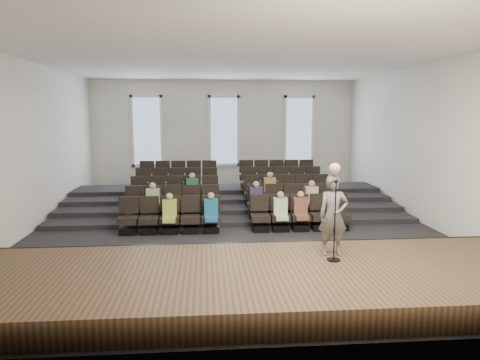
{
  "coord_description": "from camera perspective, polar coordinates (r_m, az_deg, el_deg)",
  "views": [
    {
      "loc": [
        -0.88,
        -12.83,
        3.4
      ],
      "look_at": [
        0.21,
        0.5,
        1.38
      ],
      "focal_mm": 32.0,
      "sensor_mm": 36.0,
      "label": 1
    }
  ],
  "objects": [
    {
      "name": "ground",
      "position": [
        13.3,
        -0.74,
        -6.23
      ],
      "size": [
        14.0,
        14.0,
        0.0
      ],
      "primitive_type": "plane",
      "color": "black",
      "rests_on": "ground"
    },
    {
      "name": "ceiling",
      "position": [
        12.96,
        -0.78,
        15.73
      ],
      "size": [
        12.0,
        14.0,
        0.02
      ],
      "primitive_type": "cube",
      "color": "white",
      "rests_on": "ground"
    },
    {
      "name": "wall_back",
      "position": [
        19.89,
        -2.15,
        5.99
      ],
      "size": [
        12.0,
        0.04,
        5.0
      ],
      "primitive_type": "cube",
      "color": "white",
      "rests_on": "ground"
    },
    {
      "name": "wall_front",
      "position": [
        5.94,
        3.86,
        -0.15
      ],
      "size": [
        12.0,
        0.04,
        5.0
      ],
      "primitive_type": "cube",
      "color": "white",
      "rests_on": "ground"
    },
    {
      "name": "wall_left",
      "position": [
        13.85,
        -26.53,
        3.96
      ],
      "size": [
        0.04,
        14.0,
        5.0
      ],
      "primitive_type": "cube",
      "color": "white",
      "rests_on": "ground"
    },
    {
      "name": "wall_right",
      "position": [
        14.59,
        23.62,
        4.34
      ],
      "size": [
        0.04,
        14.0,
        5.0
      ],
      "primitive_type": "cube",
      "color": "white",
      "rests_on": "ground"
    },
    {
      "name": "stage",
      "position": [
        8.39,
        1.71,
        -13.47
      ],
      "size": [
        11.8,
        3.6,
        0.5
      ],
      "primitive_type": "cube",
      "color": "#513922",
      "rests_on": "ground"
    },
    {
      "name": "stage_lip",
      "position": [
        10.04,
        0.58,
        -9.69
      ],
      "size": [
        11.8,
        0.06,
        0.52
      ],
      "primitive_type": "cube",
      "color": "black",
      "rests_on": "ground"
    },
    {
      "name": "risers",
      "position": [
        16.34,
        -1.5,
        -2.72
      ],
      "size": [
        11.8,
        4.8,
        0.6
      ],
      "color": "black",
      "rests_on": "ground"
    },
    {
      "name": "seating_rows",
      "position": [
        14.65,
        -1.16,
        -2.11
      ],
      "size": [
        6.8,
        4.7,
        1.67
      ],
      "color": "black",
      "rests_on": "ground"
    },
    {
      "name": "windows",
      "position": [
        19.81,
        -2.14,
        6.56
      ],
      "size": [
        8.44,
        0.1,
        3.24
      ],
      "color": "white",
      "rests_on": "wall_back"
    },
    {
      "name": "audience",
      "position": [
        13.34,
        -0.18,
        -2.66
      ],
      "size": [
        5.45,
        2.64,
        1.1
      ],
      "color": "#A3B146",
      "rests_on": "seating_rows"
    },
    {
      "name": "speaker",
      "position": [
        9.15,
        12.32,
        -4.65
      ],
      "size": [
        0.63,
        0.44,
        1.68
      ],
      "primitive_type": "imported",
      "rotation": [
        0.0,
        0.0,
        -0.06
      ],
      "color": "#595754",
      "rests_on": "stage"
    },
    {
      "name": "mic_stand",
      "position": [
        8.85,
        12.46,
        -7.4
      ],
      "size": [
        0.28,
        0.28,
        1.66
      ],
      "color": "black",
      "rests_on": "stage"
    }
  ]
}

